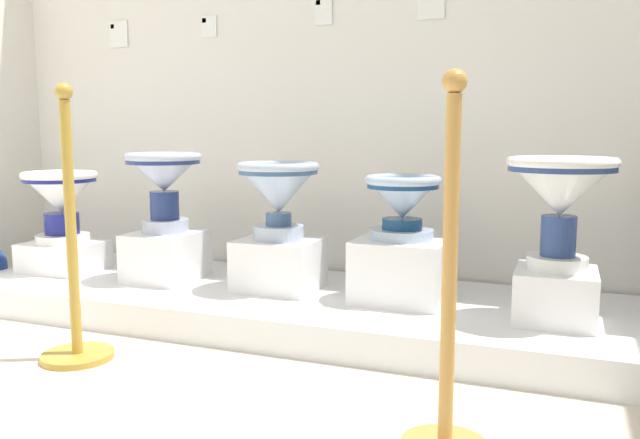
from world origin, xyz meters
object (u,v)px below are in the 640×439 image
(antique_toilet_tall_cobalt, at_px, (278,189))
(plinth_block_slender_white, at_px, (401,270))
(stanchion_post_near_left, at_px, (74,284))
(plinth_block_tall_cobalt, at_px, (279,264))
(antique_toilet_slender_white, at_px, (403,200))
(info_placard_first, at_px, (118,34))
(plinth_block_squat_floral, at_px, (555,295))
(info_placard_second, at_px, (209,26))
(stanchion_post_near_right, at_px, (448,338))
(info_placard_fourth, at_px, (431,4))
(antique_toilet_squat_floral, at_px, (561,190))
(plinth_block_rightmost, at_px, (166,256))
(info_placard_third, at_px, (323,10))
(antique_toilet_leftmost, at_px, (60,195))
(plinth_block_leftmost, at_px, (64,256))
(antique_toilet_rightmost, at_px, (164,177))

(antique_toilet_tall_cobalt, distance_m, plinth_block_slender_white, 0.67)
(antique_toilet_tall_cobalt, height_order, stanchion_post_near_left, stanchion_post_near_left)
(plinth_block_tall_cobalt, height_order, antique_toilet_slender_white, antique_toilet_slender_white)
(info_placard_first, bearing_deg, plinth_block_slender_white, -14.55)
(plinth_block_squat_floral, relative_size, info_placard_second, 2.93)
(plinth_block_tall_cobalt, xyz_separation_m, stanchion_post_near_right, (0.96, -1.00, 0.06))
(info_placard_second, xyz_separation_m, info_placard_fourth, (1.22, 0.00, 0.03))
(plinth_block_squat_floral, relative_size, antique_toilet_squat_floral, 0.76)
(stanchion_post_near_left, bearing_deg, plinth_block_rightmost, 98.52)
(stanchion_post_near_left, distance_m, stanchion_post_near_right, 1.47)
(info_placard_fourth, bearing_deg, info_placard_third, -180.00)
(plinth_block_rightmost, bearing_deg, stanchion_post_near_right, -32.17)
(plinth_block_tall_cobalt, xyz_separation_m, plinth_block_slender_white, (0.58, 0.01, 0.02))
(plinth_block_rightmost, bearing_deg, info_placard_fourth, 22.82)
(plinth_block_tall_cobalt, bearing_deg, plinth_block_squat_floral, -3.72)
(antique_toilet_squat_floral, bearing_deg, antique_toilet_leftmost, 179.04)
(antique_toilet_slender_white, relative_size, info_placard_first, 2.16)
(plinth_block_tall_cobalt, distance_m, antique_toilet_squat_floral, 1.28)
(antique_toilet_leftmost, relative_size, plinth_block_slender_white, 1.00)
(plinth_block_leftmost, distance_m, info_placard_first, 1.33)
(antique_toilet_leftmost, bearing_deg, plinth_block_squat_floral, -0.96)
(plinth_block_rightmost, height_order, antique_toilet_rightmost, antique_toilet_rightmost)
(stanchion_post_near_right, bearing_deg, antique_toilet_slender_white, 110.29)
(plinth_block_leftmost, height_order, antique_toilet_tall_cobalt, antique_toilet_tall_cobalt)
(plinth_block_slender_white, relative_size, info_placard_second, 3.44)
(antique_toilet_tall_cobalt, xyz_separation_m, info_placard_second, (-0.64, 0.49, 0.83))
(stanchion_post_near_left, height_order, stanchion_post_near_right, stanchion_post_near_left)
(antique_toilet_tall_cobalt, height_order, info_placard_second, info_placard_second)
(antique_toilet_leftmost, relative_size, info_placard_first, 2.54)
(plinth_block_slender_white, height_order, info_placard_first, info_placard_first)
(plinth_block_slender_white, bearing_deg, info_placard_third, 139.00)
(info_placard_second, bearing_deg, antique_toilet_squat_floral, -17.02)
(antique_toilet_slender_white, bearing_deg, plinth_block_tall_cobalt, -178.57)
(info_placard_second, distance_m, info_placard_third, 0.67)
(antique_toilet_leftmost, distance_m, info_placard_second, 1.21)
(plinth_block_rightmost, bearing_deg, antique_toilet_squat_floral, -1.94)
(plinth_block_tall_cobalt, relative_size, stanchion_post_near_right, 0.36)
(antique_toilet_squat_floral, height_order, info_placard_third, info_placard_third)
(plinth_block_leftmost, bearing_deg, info_placard_second, 40.90)
(plinth_block_leftmost, xyz_separation_m, plinth_block_rightmost, (0.63, 0.02, 0.04))
(plinth_block_rightmost, relative_size, antique_toilet_rightmost, 0.93)
(antique_toilet_tall_cobalt, distance_m, plinth_block_squat_floral, 1.27)
(plinth_block_slender_white, xyz_separation_m, antique_toilet_slender_white, (0.00, 0.00, 0.31))
(antique_toilet_rightmost, relative_size, plinth_block_tall_cobalt, 1.07)
(plinth_block_leftmost, height_order, antique_toilet_slender_white, antique_toilet_slender_white)
(plinth_block_rightmost, distance_m, antique_toilet_squat_floral, 1.86)
(plinth_block_leftmost, height_order, stanchion_post_near_right, stanchion_post_near_right)
(plinth_block_rightmost, distance_m, info_placard_second, 1.29)
(plinth_block_tall_cobalt, relative_size, plinth_block_slender_white, 0.95)
(plinth_block_rightmost, relative_size, stanchion_post_near_right, 0.36)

